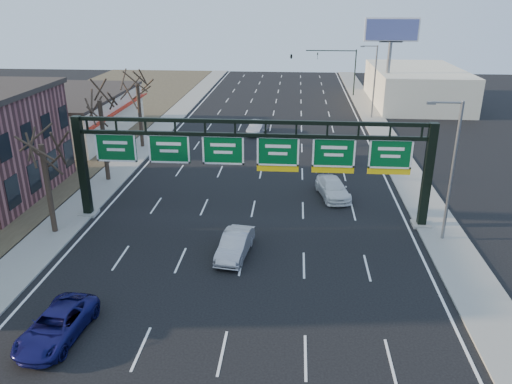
# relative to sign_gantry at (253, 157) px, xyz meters

# --- Properties ---
(ground) EXTENTS (160.00, 160.00, 0.00)m
(ground) POSITION_rel_sign_gantry_xyz_m (-0.16, -8.00, -4.63)
(ground) COLOR black
(ground) RESTS_ON ground
(sidewalk_left) EXTENTS (3.00, 120.00, 0.12)m
(sidewalk_left) POSITION_rel_sign_gantry_xyz_m (-12.96, 12.00, -4.57)
(sidewalk_left) COLOR gray
(sidewalk_left) RESTS_ON ground
(sidewalk_right) EXTENTS (3.00, 120.00, 0.12)m
(sidewalk_right) POSITION_rel_sign_gantry_xyz_m (12.64, 12.00, -4.57)
(sidewalk_right) COLOR gray
(sidewalk_right) RESTS_ON ground
(dirt_strip_left) EXTENTS (21.00, 120.00, 0.06)m
(dirt_strip_left) POSITION_rel_sign_gantry_xyz_m (-25.16, 12.00, -4.60)
(dirt_strip_left) COLOR #473D2B
(dirt_strip_left) RESTS_ON ground
(lane_markings) EXTENTS (21.60, 120.00, 0.01)m
(lane_markings) POSITION_rel_sign_gantry_xyz_m (-0.16, 12.00, -4.62)
(lane_markings) COLOR white
(lane_markings) RESTS_ON ground
(sign_gantry) EXTENTS (24.60, 1.20, 7.20)m
(sign_gantry) POSITION_rel_sign_gantry_xyz_m (0.00, 0.00, 0.00)
(sign_gantry) COLOR black
(sign_gantry) RESTS_ON ground
(cream_strip) EXTENTS (10.90, 18.40, 4.70)m
(cream_strip) POSITION_rel_sign_gantry_xyz_m (-21.64, 21.00, -2.27)
(cream_strip) COLOR beige
(cream_strip) RESTS_ON ground
(building_right_distant) EXTENTS (12.00, 20.00, 5.00)m
(building_right_distant) POSITION_rel_sign_gantry_xyz_m (19.84, 42.00, -2.13)
(building_right_distant) COLOR beige
(building_right_distant) RESTS_ON ground
(tree_gantry) EXTENTS (3.60, 3.60, 8.48)m
(tree_gantry) POSITION_rel_sign_gantry_xyz_m (-12.96, -3.00, 2.48)
(tree_gantry) COLOR #2E2319
(tree_gantry) RESTS_ON sidewalk_left
(tree_mid) EXTENTS (3.60, 3.60, 9.24)m
(tree_mid) POSITION_rel_sign_gantry_xyz_m (-12.96, 7.00, 3.23)
(tree_mid) COLOR #2E2319
(tree_mid) RESTS_ON sidewalk_left
(tree_far) EXTENTS (3.60, 3.60, 8.86)m
(tree_far) POSITION_rel_sign_gantry_xyz_m (-12.96, 17.00, 2.86)
(tree_far) COLOR #2E2319
(tree_far) RESTS_ON sidewalk_left
(streetlight_near) EXTENTS (2.15, 0.22, 9.00)m
(streetlight_near) POSITION_rel_sign_gantry_xyz_m (12.31, -2.00, 0.45)
(streetlight_near) COLOR slate
(streetlight_near) RESTS_ON sidewalk_right
(streetlight_far) EXTENTS (2.15, 0.22, 9.00)m
(streetlight_far) POSITION_rel_sign_gantry_xyz_m (12.31, 32.00, 0.45)
(streetlight_far) COLOR slate
(streetlight_far) RESTS_ON sidewalk_right
(billboard_right) EXTENTS (7.00, 0.50, 12.00)m
(billboard_right) POSITION_rel_sign_gantry_xyz_m (14.84, 36.98, 4.43)
(billboard_right) COLOR slate
(billboard_right) RESTS_ON ground
(traffic_signal_mast) EXTENTS (10.16, 0.54, 7.00)m
(traffic_signal_mast) POSITION_rel_sign_gantry_xyz_m (5.53, 47.00, 0.87)
(traffic_signal_mast) COLOR black
(traffic_signal_mast) RESTS_ON ground
(car_blue_suv) EXTENTS (2.63, 4.98, 1.33)m
(car_blue_suv) POSITION_rel_sign_gantry_xyz_m (-7.86, -13.55, -3.96)
(car_blue_suv) COLOR #131354
(car_blue_suv) RESTS_ON ground
(car_silver_sedan) EXTENTS (2.10, 4.53, 1.44)m
(car_silver_sedan) POSITION_rel_sign_gantry_xyz_m (-0.64, -5.14, -3.91)
(car_silver_sedan) COLOR #A4A4A8
(car_silver_sedan) RESTS_ON ground
(car_white_wagon) EXTENTS (2.92, 5.15, 1.41)m
(car_white_wagon) POSITION_rel_sign_gantry_xyz_m (5.82, 4.88, -3.93)
(car_white_wagon) COLOR white
(car_white_wagon) RESTS_ON ground
(car_grey_far) EXTENTS (2.06, 4.43, 1.47)m
(car_grey_far) POSITION_rel_sign_gantry_xyz_m (6.90, 13.52, -3.90)
(car_grey_far) COLOR #3E4043
(car_grey_far) RESTS_ON ground
(car_silver_distant) EXTENTS (2.27, 4.64, 1.46)m
(car_silver_distant) POSITION_rel_sign_gantry_xyz_m (-1.52, 23.35, -3.90)
(car_silver_distant) COLOR #9F9FA3
(car_silver_distant) RESTS_ON ground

